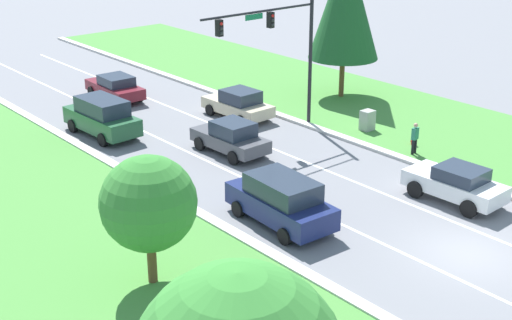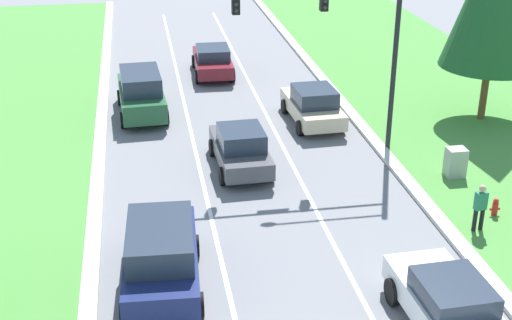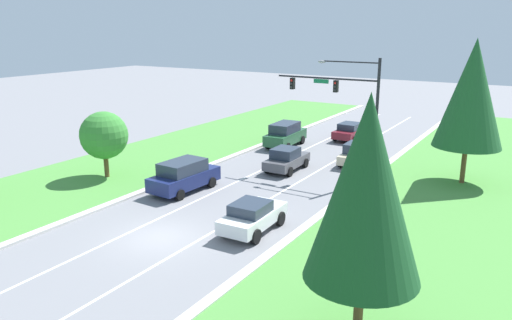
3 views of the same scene
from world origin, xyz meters
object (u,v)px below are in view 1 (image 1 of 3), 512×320
Objects in this scene: graphite_sedan at (231,137)px; forest_suv at (102,116)px; burgundy_sedan at (115,87)px; pedestrian at (415,137)px; champagne_sedan at (238,104)px; conifer_far_right_tree at (345,2)px; oak_near_left_tree at (148,204)px; white_sedan at (456,183)px; traffic_signal_mast at (283,33)px; utility_cabinet at (367,121)px; fire_hydrant at (413,140)px; navy_suv at (281,200)px.

graphite_sedan is 0.86× the size of forest_suv.
pedestrian is at bearing -68.73° from burgundy_sedan.
conifer_far_right_tree is at bearing -9.13° from champagne_sedan.
oak_near_left_tree is (-13.62, -12.22, 2.15)m from champagne_sedan.
white_sedan is 22.94m from burgundy_sedan.
traffic_signal_mast reaches higher than white_sedan.
graphite_sedan is 0.46× the size of conifer_far_right_tree.
champagne_sedan is at bearing -20.14° from forest_suv.
graphite_sedan is at bearing 164.32° from utility_cabinet.
fire_hydrant is at bearing -150.11° from pedestrian.
fire_hydrant is (7.50, -17.26, -0.46)m from burgundy_sedan.
burgundy_sedan is 15.07m from conifer_far_right_tree.
white_sedan is 18.73m from forest_suv.
white_sedan is 1.00× the size of graphite_sedan.
utility_cabinet is 18.59m from oak_near_left_tree.
white_sedan is 0.94× the size of oak_near_left_tree.
traffic_signal_mast is 1.63× the size of forest_suv.
forest_suv reaches higher than graphite_sedan.
oak_near_left_tree is at bearing -115.10° from burgundy_sedan.
conifer_far_right_tree is (11.14, -8.72, 5.18)m from burgundy_sedan.
fire_hydrant is 17.95m from oak_near_left_tree.
conifer_far_right_tree is (14.83, 10.72, 4.97)m from navy_suv.
fire_hydrant is (3.92, -9.48, -0.49)m from champagne_sedan.
white_sedan is at bearing -21.38° from navy_suv.
traffic_signal_mast is 16.59m from oak_near_left_tree.
conifer_far_right_tree is (11.46, 3.26, 5.14)m from graphite_sedan.
pedestrian is (6.79, -6.11, 0.09)m from graphite_sedan.
oak_near_left_tree is (-6.37, -0.55, 1.97)m from navy_suv.
graphite_sedan is at bearing 68.89° from navy_suv.
navy_suv is 8.19m from graphite_sedan.
graphite_sedan is at bearing -64.06° from forest_suv.
champagne_sedan is at bearing 45.64° from graphite_sedan.
forest_suv is at bearing -124.05° from burgundy_sedan.
forest_suv is at bearing 94.05° from navy_suv.
traffic_signal_mast is at bearing 8.88° from graphite_sedan.
champagne_sedan is 7.47m from utility_cabinet.
pedestrian is at bearing -43.64° from graphite_sedan.
burgundy_sedan reaches higher than fire_hydrant.
white_sedan is 7.79m from navy_suv.
traffic_signal_mast reaches higher than utility_cabinet.
forest_suv reaches higher than white_sedan.
fire_hydrant is at bearing 14.28° from navy_suv.
graphite_sedan is 3.66× the size of utility_cabinet.
champagne_sedan is 7.83m from forest_suv.
forest_suv is at bearing 142.37° from utility_cabinet.
conifer_far_right_tree reaches higher than navy_suv.
forest_suv is (-0.21, 14.02, 0.04)m from navy_suv.
forest_suv is at bearing 143.08° from traffic_signal_mast.
champagne_sedan reaches higher than white_sedan.
champagne_sedan reaches higher than utility_cabinet.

